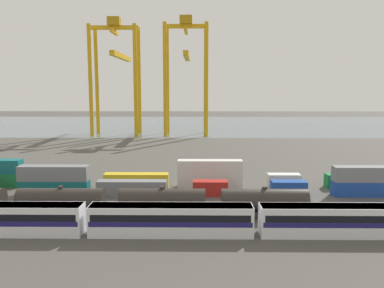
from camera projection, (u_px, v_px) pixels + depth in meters
name	position (u px, v px, depth m)	size (l,w,h in m)	color
ground_plane	(198.00, 155.00, 110.90)	(420.00, 420.00, 0.00)	#4C4944
harbour_water	(198.00, 125.00, 203.98)	(400.00, 110.00, 0.01)	slate
passenger_train	(171.00, 219.00, 50.83)	(64.04, 3.14, 3.90)	silver
freight_tank_row	(112.00, 202.00, 58.03)	(56.66, 3.09, 4.55)	#232326
shipping_container_1	(54.00, 188.00, 69.99)	(12.10, 2.44, 2.60)	#146066
shipping_container_2	(54.00, 173.00, 69.63)	(12.10, 2.44, 2.60)	slate
shipping_container_3	(132.00, 188.00, 69.82)	(12.10, 2.44, 2.60)	slate
shipping_container_4	(210.00, 188.00, 69.64)	(6.04, 2.44, 2.60)	#AD211C
shipping_container_5	(289.00, 188.00, 69.47)	(6.04, 2.44, 2.60)	#1C4299
shipping_container_6	(367.00, 189.00, 69.30)	(12.10, 2.44, 2.60)	#1C4299
shipping_container_7	(368.00, 174.00, 68.93)	(12.10, 2.44, 2.60)	slate
shipping_container_11	(63.00, 180.00, 75.71)	(6.04, 2.44, 2.60)	#1C4299
shipping_container_12	(136.00, 180.00, 75.54)	(12.10, 2.44, 2.60)	gold
shipping_container_13	(210.00, 180.00, 75.36)	(12.10, 2.44, 2.60)	silver
shipping_container_14	(210.00, 167.00, 75.00)	(12.10, 2.44, 2.60)	silver
shipping_container_15	(284.00, 181.00, 75.18)	(6.04, 2.44, 2.60)	silver
shipping_container_16	(358.00, 181.00, 75.01)	(12.10, 2.44, 2.60)	#197538
gantry_crane_west	(117.00, 65.00, 160.87)	(18.99, 37.80, 45.88)	gold
gantry_crane_central	(186.00, 65.00, 159.99)	(17.33, 35.59, 46.36)	gold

